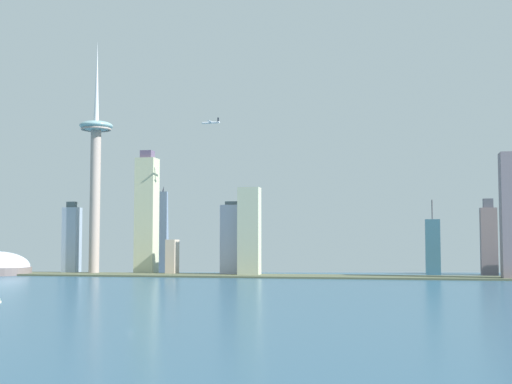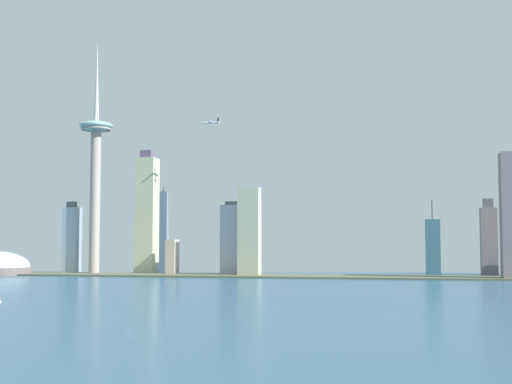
# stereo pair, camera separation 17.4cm
# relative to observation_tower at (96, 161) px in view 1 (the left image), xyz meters

# --- Properties ---
(ground_plane) EXTENTS (6000.00, 6000.00, 0.00)m
(ground_plane) POSITION_rel_observation_tower_xyz_m (277.99, -562.88, -150.32)
(ground_plane) COLOR #2D5672
(waterfront_pier) EXTENTS (920.09, 78.28, 2.07)m
(waterfront_pier) POSITION_rel_observation_tower_xyz_m (277.99, -21.82, -149.28)
(waterfront_pier) COLOR #545B41
(waterfront_pier) RESTS_ON ground
(observation_tower) EXTENTS (44.15, 44.15, 311.19)m
(observation_tower) POSITION_rel_observation_tower_xyz_m (0.00, 0.00, 0.00)
(observation_tower) COLOR #A9988F
(observation_tower) RESTS_ON ground
(skyscraper_0) EXTENTS (26.56, 19.19, 110.30)m
(skyscraper_0) POSITION_rel_observation_tower_xyz_m (211.78, -10.30, -95.17)
(skyscraper_0) COLOR #B2B99E
(skyscraper_0) RESTS_ON ground
(skyscraper_1) EXTENTS (19.33, 15.31, 133.61)m
(skyscraper_1) POSITION_rel_observation_tower_xyz_m (-73.48, 71.19, -86.03)
(skyscraper_1) COLOR #AAB9C3
(skyscraper_1) RESTS_ON ground
(skyscraper_4) EXTENTS (24.05, 26.43, 143.04)m
(skyscraper_4) POSITION_rel_observation_tower_xyz_m (519.50, -34.22, -78.80)
(skyscraper_4) COLOR gray
(skyscraper_4) RESTS_ON ground
(skyscraper_5) EXTENTS (26.81, 20.71, 94.13)m
(skyscraper_5) POSITION_rel_observation_tower_xyz_m (184.77, 9.36, -104.71)
(skyscraper_5) COLOR #ACAFC7
(skyscraper_5) RESTS_ON ground
(skyscraper_6) EXTENTS (18.06, 17.43, 95.05)m
(skyscraper_6) POSITION_rel_observation_tower_xyz_m (434.89, 37.72, -114.97)
(skyscraper_6) COLOR #3D6B81
(skyscraper_6) RESTS_ON ground
(skyscraper_7) EXTENTS (12.76, 19.93, 45.50)m
(skyscraper_7) POSITION_rel_observation_tower_xyz_m (105.51, 7.36, -127.57)
(skyscraper_7) COLOR beige
(skyscraper_7) RESTS_ON ground
(skyscraper_9) EXTENTS (26.17, 12.29, 122.63)m
(skyscraper_9) POSITION_rel_observation_tower_xyz_m (64.45, 70.86, -92.08)
(skyscraper_9) COLOR slate
(skyscraper_9) RESTS_ON ground
(skyscraper_11) EXTENTS (26.42, 25.12, 165.21)m
(skyscraper_11) POSITION_rel_observation_tower_xyz_m (62.62, 26.65, -70.95)
(skyscraper_11) COLOR beige
(skyscraper_11) RESTS_ON ground
(skyscraper_12) EXTENTS (20.45, 17.17, 97.85)m
(skyscraper_12) POSITION_rel_observation_tower_xyz_m (506.00, 78.35, -105.00)
(skyscraper_12) COLOR gray
(skyscraper_12) RESTS_ON ground
(skyscraper_13) EXTENTS (20.28, 19.48, 96.68)m
(skyscraper_13) POSITION_rel_observation_tower_xyz_m (-38.58, 12.86, -104.40)
(skyscraper_13) COLOR #8C9EB2
(skyscraper_13) RESTS_ON ground
(airplane) EXTENTS (24.43, 22.02, 7.52)m
(airplane) POSITION_rel_observation_tower_xyz_m (158.14, 1.48, 45.92)
(airplane) COLOR silver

